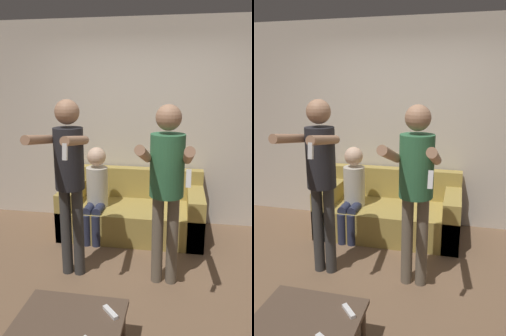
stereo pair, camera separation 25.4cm
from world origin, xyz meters
The scene contains 8 objects.
ground_plane centered at (0.00, 0.00, 0.00)m, with size 14.00×14.00×0.00m, color brown.
wall_back centered at (0.00, 1.73, 1.35)m, with size 6.40×0.06×2.70m.
couch centered at (-0.10, 1.28, 0.27)m, with size 1.77×0.86×0.79m.
person_standing_left centered at (-0.56, 0.20, 1.09)m, with size 0.40×0.70×1.76m.
person_standing_right centered at (0.36, 0.20, 1.08)m, with size 0.43×0.79×1.72m.
person_seated centered at (-0.54, 1.08, 0.62)m, with size 0.27×0.51×1.14m.
coffee_table centered at (-0.23, -0.85, 0.31)m, with size 0.73×0.54×0.35m.
remote_far centered at (0.04, -0.76, 0.36)m, with size 0.13×0.13×0.02m.
Camera 1 is at (0.46, -2.64, 1.90)m, focal length 35.00 mm.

